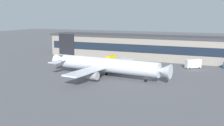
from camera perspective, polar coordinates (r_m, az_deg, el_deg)
ground_plane at (r=107.70m, az=7.10°, el=-3.22°), size 600.00×600.00×0.00m
terminal_building at (r=153.34m, az=12.70°, el=2.97°), size 149.53×19.00×12.96m
airliner at (r=109.23m, az=-1.28°, el=-0.40°), size 51.76×44.04×16.38m
stair_truck at (r=143.49m, az=-0.18°, el=0.93°), size 3.32×6.31×3.55m
catering_truck at (r=132.53m, az=16.30°, el=-0.08°), size 7.10×6.73×4.15m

